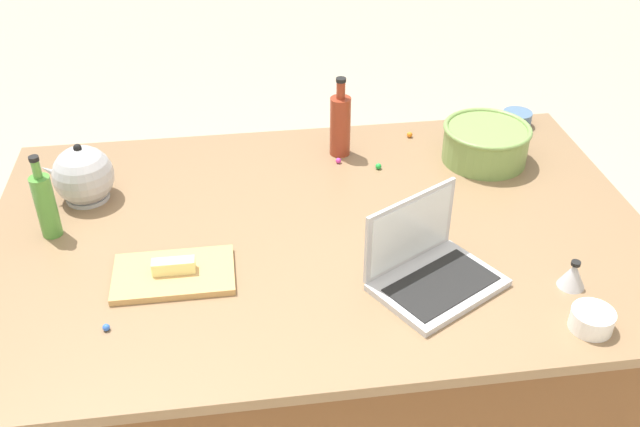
{
  "coord_description": "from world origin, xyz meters",
  "views": [
    {
      "loc": [
        0.23,
        1.65,
        2.09
      ],
      "look_at": [
        0.0,
        0.0,
        0.95
      ],
      "focal_mm": 40.22,
      "sensor_mm": 36.0,
      "label": 1
    }
  ],
  "objects_px": {
    "laptop": "(429,266)",
    "bottle_soy": "(340,124)",
    "ramekin_small": "(517,119)",
    "bottle_olive": "(46,204)",
    "kitchen_timer": "(573,275)",
    "kettle": "(83,176)",
    "mixing_bowl_large": "(486,143)",
    "ramekin_medium": "(592,320)",
    "cutting_board": "(174,274)",
    "butter_stick_left": "(174,266)"
  },
  "relations": [
    {
      "from": "laptop",
      "to": "ramekin_small",
      "type": "bearing_deg",
      "value": -124.05
    },
    {
      "from": "mixing_bowl_large",
      "to": "kitchen_timer",
      "type": "relative_size",
      "value": 3.68
    },
    {
      "from": "bottle_soy",
      "to": "kitchen_timer",
      "type": "distance_m",
      "value": 0.9
    },
    {
      "from": "cutting_board",
      "to": "ramekin_small",
      "type": "height_order",
      "value": "ramekin_small"
    },
    {
      "from": "mixing_bowl_large",
      "to": "ramekin_medium",
      "type": "distance_m",
      "value": 0.8
    },
    {
      "from": "laptop",
      "to": "kettle",
      "type": "xyz_separation_m",
      "value": [
        0.92,
        -0.52,
        0.03
      ]
    },
    {
      "from": "bottle_soy",
      "to": "ramekin_medium",
      "type": "relative_size",
      "value": 2.63
    },
    {
      "from": "ramekin_small",
      "to": "bottle_olive",
      "type": "bearing_deg",
      "value": 16.54
    },
    {
      "from": "cutting_board",
      "to": "ramekin_small",
      "type": "xyz_separation_m",
      "value": [
        -1.19,
        -0.7,
        0.02
      ]
    },
    {
      "from": "cutting_board",
      "to": "ramekin_medium",
      "type": "relative_size",
      "value": 3.03
    },
    {
      "from": "laptop",
      "to": "kettle",
      "type": "distance_m",
      "value": 1.06
    },
    {
      "from": "bottle_olive",
      "to": "cutting_board",
      "type": "bearing_deg",
      "value": 145.04
    },
    {
      "from": "kitchen_timer",
      "to": "cutting_board",
      "type": "bearing_deg",
      "value": -9.92
    },
    {
      "from": "bottle_olive",
      "to": "cutting_board",
      "type": "xyz_separation_m",
      "value": [
        -0.34,
        0.24,
        -0.09
      ]
    },
    {
      "from": "mixing_bowl_large",
      "to": "ramekin_medium",
      "type": "bearing_deg",
      "value": 89.47
    },
    {
      "from": "laptop",
      "to": "butter_stick_left",
      "type": "height_order",
      "value": "laptop"
    },
    {
      "from": "bottle_olive",
      "to": "ramekin_small",
      "type": "xyz_separation_m",
      "value": [
        -1.53,
        -0.46,
        -0.08
      ]
    },
    {
      "from": "mixing_bowl_large",
      "to": "kettle",
      "type": "distance_m",
      "value": 1.26
    },
    {
      "from": "mixing_bowl_large",
      "to": "butter_stick_left",
      "type": "xyz_separation_m",
      "value": [
        0.99,
        0.47,
        -0.03
      ]
    },
    {
      "from": "laptop",
      "to": "cutting_board",
      "type": "relative_size",
      "value": 1.22
    },
    {
      "from": "ramekin_medium",
      "to": "laptop",
      "type": "bearing_deg",
      "value": -33.72
    },
    {
      "from": "ramekin_medium",
      "to": "mixing_bowl_large",
      "type": "bearing_deg",
      "value": -90.53
    },
    {
      "from": "bottle_olive",
      "to": "kettle",
      "type": "distance_m",
      "value": 0.19
    },
    {
      "from": "mixing_bowl_large",
      "to": "butter_stick_left",
      "type": "distance_m",
      "value": 1.1
    },
    {
      "from": "mixing_bowl_large",
      "to": "cutting_board",
      "type": "distance_m",
      "value": 1.1
    },
    {
      "from": "mixing_bowl_large",
      "to": "kitchen_timer",
      "type": "distance_m",
      "value": 0.65
    },
    {
      "from": "bottle_olive",
      "to": "bottle_soy",
      "type": "distance_m",
      "value": 0.94
    },
    {
      "from": "ramekin_small",
      "to": "bottle_soy",
      "type": "bearing_deg",
      "value": 9.72
    },
    {
      "from": "butter_stick_left",
      "to": "ramekin_small",
      "type": "height_order",
      "value": "butter_stick_left"
    },
    {
      "from": "ramekin_medium",
      "to": "cutting_board",
      "type": "bearing_deg",
      "value": -18.53
    },
    {
      "from": "laptop",
      "to": "bottle_soy",
      "type": "bearing_deg",
      "value": -80.35
    },
    {
      "from": "butter_stick_left",
      "to": "ramekin_medium",
      "type": "bearing_deg",
      "value": 161.43
    },
    {
      "from": "bottle_soy",
      "to": "mixing_bowl_large",
      "type": "bearing_deg",
      "value": 166.53
    },
    {
      "from": "mixing_bowl_large",
      "to": "bottle_olive",
      "type": "xyz_separation_m",
      "value": [
        1.34,
        0.23,
        0.04
      ]
    },
    {
      "from": "bottle_olive",
      "to": "kitchen_timer",
      "type": "distance_m",
      "value": 1.41
    },
    {
      "from": "ramekin_medium",
      "to": "kitchen_timer",
      "type": "relative_size",
      "value": 1.33
    },
    {
      "from": "cutting_board",
      "to": "ramekin_medium",
      "type": "height_order",
      "value": "ramekin_medium"
    },
    {
      "from": "laptop",
      "to": "bottle_olive",
      "type": "relative_size",
      "value": 1.51
    },
    {
      "from": "ramekin_small",
      "to": "ramekin_medium",
      "type": "distance_m",
      "value": 1.05
    },
    {
      "from": "kettle",
      "to": "ramekin_small",
      "type": "height_order",
      "value": "kettle"
    },
    {
      "from": "kitchen_timer",
      "to": "ramekin_small",
      "type": "bearing_deg",
      "value": -101.91
    },
    {
      "from": "kettle",
      "to": "ramekin_small",
      "type": "xyz_separation_m",
      "value": [
        -1.46,
        -0.28,
        -0.05
      ]
    },
    {
      "from": "cutting_board",
      "to": "kitchen_timer",
      "type": "xyz_separation_m",
      "value": [
        -1.01,
        0.18,
        0.03
      ]
    },
    {
      "from": "bottle_olive",
      "to": "cutting_board",
      "type": "relative_size",
      "value": 0.8
    },
    {
      "from": "bottle_soy",
      "to": "kettle",
      "type": "distance_m",
      "value": 0.82
    },
    {
      "from": "mixing_bowl_large",
      "to": "bottle_olive",
      "type": "distance_m",
      "value": 1.36
    },
    {
      "from": "kettle",
      "to": "kitchen_timer",
      "type": "height_order",
      "value": "kettle"
    },
    {
      "from": "laptop",
      "to": "bottle_olive",
      "type": "distance_m",
      "value": 1.05
    },
    {
      "from": "bottle_soy",
      "to": "bottle_olive",
      "type": "bearing_deg",
      "value": 21.38
    },
    {
      "from": "bottle_soy",
      "to": "kitchen_timer",
      "type": "bearing_deg",
      "value": 122.02
    }
  ]
}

